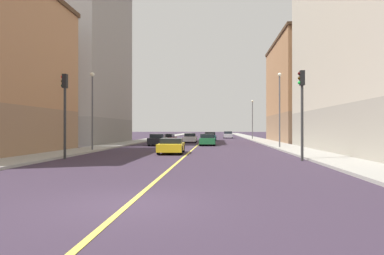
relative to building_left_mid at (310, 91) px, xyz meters
The scene contains 18 objects.
ground_plane 46.07m from the building_left_mid, 110.56° to the right, with size 400.00×400.00×0.00m, color #35293A.
sidewalk_left 11.81m from the building_left_mid, 135.59° to the left, with size 3.05×168.00×0.15m, color #9E9B93.
sidewalk_right 27.19m from the building_left_mid, 165.76° to the left, with size 3.05×168.00×0.15m, color #9E9B93.
lane_center_stripe 18.77m from the building_left_mid, 158.05° to the left, with size 0.16×154.00×0.01m, color #E5D14C.
building_left_mid is the anchor object (origin of this frame).
building_right_midblock 33.06m from the building_left_mid, 166.68° to the right, with size 10.38×17.42×23.07m.
traffic_light_left_near 31.49m from the building_left_mid, 105.81° to the right, with size 0.40×0.32×5.51m.
traffic_light_right_near 38.33m from the building_left_mid, 127.95° to the right, with size 0.40×0.32×5.47m.
street_lamp_left_near 18.88m from the building_left_mid, 113.69° to the right, with size 0.36×0.36×7.34m.
street_lamp_right_near 33.41m from the building_left_mid, 137.28° to the right, with size 0.36×0.36×6.69m.
street_lamp_left_far 11.94m from the building_left_mid, 130.66° to the left, with size 0.36×0.36×6.82m.
car_yellow 30.74m from the building_left_mid, 125.22° to the right, with size 2.08×4.65×1.21m.
car_white 19.06m from the building_left_mid, 168.52° to the right, with size 1.87×4.32×1.31m.
car_black 24.85m from the building_left_mid, 149.20° to the right, with size 1.93×4.37×1.35m.
car_green 19.80m from the building_left_mid, 142.82° to the right, with size 1.92×4.59×1.35m.
car_teal 17.01m from the building_left_mid, 161.47° to the left, with size 2.03×4.45×1.40m.
car_silver 23.29m from the building_left_mid, 120.71° to the left, with size 1.97×4.34×1.41m.
car_maroon 22.10m from the building_left_mid, 166.69° to the right, with size 2.03×4.37×1.26m.
Camera 1 is at (2.27, -8.69, 1.96)m, focal length 31.87 mm.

